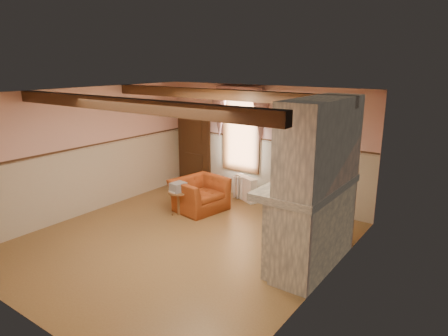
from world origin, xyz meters
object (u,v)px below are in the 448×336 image
Objects in this scene: armchair at (199,194)px; radiator at (246,188)px; side_table at (179,203)px; mantel_clock at (325,168)px; oil_lamp at (317,170)px; bowl at (309,180)px.

armchair is 1.62× the size of radiator.
side_table is 2.29× the size of mantel_clock.
oil_lamp is (0.00, -0.34, 0.04)m from mantel_clock.
armchair is 3.30m from oil_lamp.
oil_lamp reaches higher than radiator.
mantel_clock is 0.86× the size of oil_lamp.
oil_lamp is (3.21, -0.05, 1.29)m from side_table.
mantel_clock is 0.34m from oil_lamp.
side_table is (-0.18, -0.51, -0.09)m from armchair.
armchair is at bearing 70.12° from side_table.
side_table is 1.96× the size of oil_lamp.
side_table is 1.56× the size of bowl.
radiator reaches higher than side_table.
oil_lamp reaches higher than side_table.
side_table is 3.46m from mantel_clock.
oil_lamp is (0.00, 0.33, 0.10)m from bowl.
oil_lamp is at bearing -90.11° from armchair.
armchair is 3.34m from bowl.
radiator is 2.92× the size of mantel_clock.
armchair is at bearing 163.74° from bowl.
armchair is at bearing 175.93° from mantel_clock.
armchair is 0.55m from side_table.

